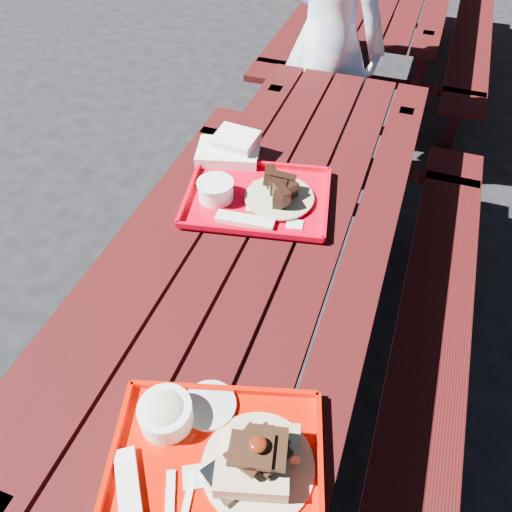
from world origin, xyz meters
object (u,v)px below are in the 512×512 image
object	(u,v)px
picnic_table_far	(394,2)
near_tray	(216,449)
person	(328,42)
picnic_table_near	(270,278)
far_tray	(255,196)

from	to	relation	value
picnic_table_far	near_tray	xyz separation A→B (m)	(0.10, -3.50, 0.23)
person	picnic_table_near	bearing A→B (deg)	111.27
picnic_table_far	person	world-z (taller)	person
far_tray	person	world-z (taller)	person
picnic_table_far	far_tray	bearing A→B (deg)	-92.49
near_tray	person	size ratio (longest dim) A/B	0.33
picnic_table_near	picnic_table_far	size ratio (longest dim) A/B	1.00
picnic_table_far	near_tray	world-z (taller)	near_tray
person	picnic_table_far	bearing A→B (deg)	-81.75
picnic_table_near	near_tray	bearing A→B (deg)	-81.55
near_tray	picnic_table_far	bearing A→B (deg)	91.71
picnic_table_far	near_tray	distance (m)	3.51
picnic_table_far	near_tray	bearing A→B (deg)	-88.29
picnic_table_far	person	size ratio (longest dim) A/B	1.46
picnic_table_far	far_tray	xyz separation A→B (m)	(-0.11, -2.64, 0.21)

